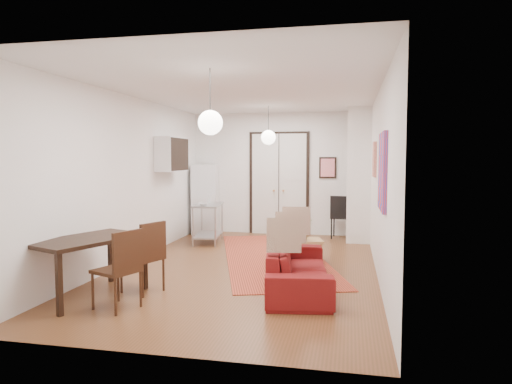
% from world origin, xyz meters
% --- Properties ---
extents(floor, '(7.00, 7.00, 0.00)m').
position_xyz_m(floor, '(0.00, 0.00, 0.00)').
color(floor, brown).
rests_on(floor, ground).
extents(ceiling, '(4.20, 7.00, 0.02)m').
position_xyz_m(ceiling, '(0.00, 0.00, 2.90)').
color(ceiling, silver).
rests_on(ceiling, wall_back).
extents(wall_back, '(4.20, 0.02, 2.90)m').
position_xyz_m(wall_back, '(0.00, 3.50, 1.45)').
color(wall_back, white).
rests_on(wall_back, floor).
extents(wall_front, '(4.20, 0.02, 2.90)m').
position_xyz_m(wall_front, '(0.00, -3.50, 1.45)').
color(wall_front, white).
rests_on(wall_front, floor).
extents(wall_left, '(0.02, 7.00, 2.90)m').
position_xyz_m(wall_left, '(-2.10, 0.00, 1.45)').
color(wall_left, white).
rests_on(wall_left, floor).
extents(wall_right, '(0.02, 7.00, 2.90)m').
position_xyz_m(wall_right, '(2.10, 0.00, 1.45)').
color(wall_right, white).
rests_on(wall_right, floor).
extents(double_doors, '(1.44, 0.06, 2.50)m').
position_xyz_m(double_doors, '(0.00, 3.46, 1.20)').
color(double_doors, silver).
rests_on(double_doors, wall_back).
extents(stub_partition, '(0.50, 0.10, 2.90)m').
position_xyz_m(stub_partition, '(1.85, 2.55, 1.45)').
color(stub_partition, white).
rests_on(stub_partition, floor).
extents(wall_cabinet, '(0.35, 1.00, 0.70)m').
position_xyz_m(wall_cabinet, '(-1.92, 1.50, 1.90)').
color(wall_cabinet, white).
rests_on(wall_cabinet, wall_left).
extents(painting_popart, '(0.05, 1.00, 1.00)m').
position_xyz_m(painting_popart, '(2.08, -1.25, 1.65)').
color(painting_popart, red).
rests_on(painting_popart, wall_right).
extents(painting_abstract, '(0.05, 0.50, 0.60)m').
position_xyz_m(painting_abstract, '(2.08, 0.80, 1.80)').
color(painting_abstract, beige).
rests_on(painting_abstract, wall_right).
extents(poster_back, '(0.40, 0.03, 0.50)m').
position_xyz_m(poster_back, '(1.15, 3.47, 1.60)').
color(poster_back, red).
rests_on(poster_back, wall_back).
extents(print_left, '(0.03, 0.44, 0.54)m').
position_xyz_m(print_left, '(-2.07, 2.00, 1.95)').
color(print_left, '#8C603A').
rests_on(print_left, wall_left).
extents(pendant_back, '(0.30, 0.30, 0.80)m').
position_xyz_m(pendant_back, '(0.00, 2.00, 2.25)').
color(pendant_back, white).
rests_on(pendant_back, ceiling).
extents(pendant_front, '(0.30, 0.30, 0.80)m').
position_xyz_m(pendant_front, '(0.00, -2.00, 2.25)').
color(pendant_front, white).
rests_on(pendant_front, ceiling).
extents(kilim_rug, '(3.00, 4.88, 0.01)m').
position_xyz_m(kilim_rug, '(0.31, 0.85, 0.01)').
color(kilim_rug, '#BB472E').
rests_on(kilim_rug, floor).
extents(sofa, '(1.12, 2.22, 0.62)m').
position_xyz_m(sofa, '(0.97, -1.10, 0.31)').
color(sofa, maroon).
rests_on(sofa, floor).
extents(coffee_table, '(0.96, 0.68, 0.39)m').
position_xyz_m(coffee_table, '(0.77, 0.64, 0.33)').
color(coffee_table, tan).
rests_on(coffee_table, floor).
extents(potted_plant, '(0.37, 0.40, 0.38)m').
position_xyz_m(potted_plant, '(0.87, 0.64, 0.57)').
color(potted_plant, '#316D35').
rests_on(potted_plant, coffee_table).
extents(kitchen_counter, '(0.69, 1.16, 0.84)m').
position_xyz_m(kitchen_counter, '(-1.33, 2.03, 0.53)').
color(kitchen_counter, '#B2B4B7').
rests_on(kitchen_counter, floor).
extents(bowl, '(0.23, 0.23, 0.05)m').
position_xyz_m(bowl, '(-1.33, 1.73, 0.86)').
color(bowl, white).
rests_on(bowl, kitchen_counter).
extents(soap_bottle, '(0.09, 0.09, 0.17)m').
position_xyz_m(soap_bottle, '(-1.38, 2.28, 0.92)').
color(soap_bottle, teal).
rests_on(soap_bottle, kitchen_counter).
extents(fridge, '(0.66, 0.66, 1.67)m').
position_xyz_m(fridge, '(-1.75, 3.15, 0.83)').
color(fridge, white).
rests_on(fridge, floor).
extents(dining_table, '(1.27, 1.61, 0.78)m').
position_xyz_m(dining_table, '(-1.69, -2.01, 0.70)').
color(dining_table, black).
rests_on(dining_table, floor).
extents(dining_chair_near, '(0.59, 0.72, 0.97)m').
position_xyz_m(dining_chair_near, '(-1.09, -1.56, 0.56)').
color(dining_chair_near, '#3D2413').
rests_on(dining_chair_near, floor).
extents(dining_chair_far, '(0.59, 0.72, 0.97)m').
position_xyz_m(dining_chair_far, '(-1.09, -2.26, 0.56)').
color(dining_chair_far, '#3D2413').
rests_on(dining_chair_far, floor).
extents(black_side_chair, '(0.50, 0.50, 0.98)m').
position_xyz_m(black_side_chair, '(1.49, 3.24, 0.58)').
color(black_side_chair, black).
rests_on(black_side_chair, floor).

